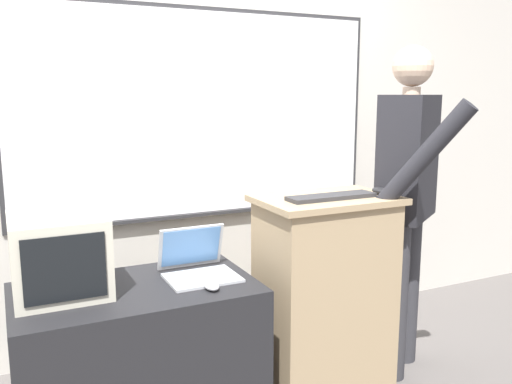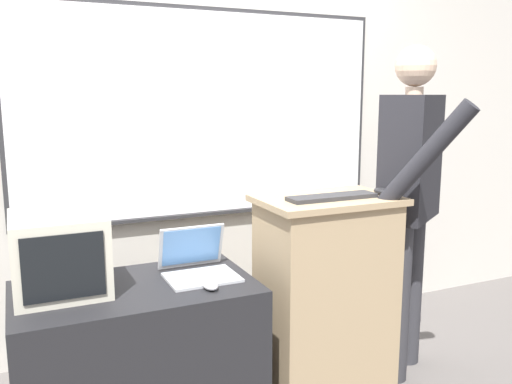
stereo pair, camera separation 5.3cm
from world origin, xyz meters
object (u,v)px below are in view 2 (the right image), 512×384
object	(u,v)px
wireless_keyboard	(332,197)
crt_monitor	(59,253)
computer_mouse_by_keyboard	(381,191)
side_desk	(139,362)
lectern_podium	(325,298)
laptop	(196,261)
computer_mouse_by_laptop	(210,285)
person_presenter	(410,189)

from	to	relation	value
wireless_keyboard	crt_monitor	world-z (taller)	wireless_keyboard
wireless_keyboard	computer_mouse_by_keyboard	world-z (taller)	computer_mouse_by_keyboard
side_desk	crt_monitor	world-z (taller)	crt_monitor
lectern_podium	wireless_keyboard	world-z (taller)	wireless_keyboard
side_desk	wireless_keyboard	xyz separation A→B (m)	(0.92, -0.10, 0.69)
side_desk	lectern_podium	bearing A→B (deg)	-2.67
lectern_podium	laptop	distance (m)	0.69
side_desk	crt_monitor	xyz separation A→B (m)	(-0.29, 0.07, 0.51)
wireless_keyboard	side_desk	bearing A→B (deg)	173.81
computer_mouse_by_keyboard	computer_mouse_by_laptop	bearing A→B (deg)	-175.88
crt_monitor	person_presenter	bearing A→B (deg)	-2.80
person_presenter	wireless_keyboard	distance (m)	0.54
wireless_keyboard	computer_mouse_by_keyboard	distance (m)	0.28
side_desk	person_presenter	bearing A→B (deg)	-0.54
wireless_keyboard	laptop	bearing A→B (deg)	166.63
lectern_podium	side_desk	xyz separation A→B (m)	(-0.93, 0.04, -0.16)
side_desk	person_presenter	xyz separation A→B (m)	(1.45, -0.01, 0.67)
side_desk	wireless_keyboard	bearing A→B (deg)	-6.19
wireless_keyboard	crt_monitor	xyz separation A→B (m)	(-1.21, 0.17, -0.17)
computer_mouse_by_keyboard	wireless_keyboard	bearing A→B (deg)	179.53
computer_mouse_by_keyboard	crt_monitor	world-z (taller)	computer_mouse_by_keyboard
side_desk	wireless_keyboard	distance (m)	1.15
side_desk	laptop	size ratio (longest dim) A/B	3.25
side_desk	wireless_keyboard	size ratio (longest dim) A/B	2.29
laptop	lectern_podium	bearing A→B (deg)	-8.28
wireless_keyboard	lectern_podium	bearing A→B (deg)	79.13
person_presenter	crt_monitor	bearing A→B (deg)	143.43
computer_mouse_by_laptop	crt_monitor	xyz separation A→B (m)	(-0.57, 0.24, 0.15)
lectern_podium	laptop	world-z (taller)	lectern_podium
laptop	computer_mouse_by_keyboard	bearing A→B (deg)	-9.44
computer_mouse_by_laptop	wireless_keyboard	bearing A→B (deg)	6.14
person_presenter	laptop	bearing A→B (deg)	143.13
person_presenter	computer_mouse_by_keyboard	bearing A→B (deg)	165.33
side_desk	person_presenter	distance (m)	1.60
computer_mouse_by_keyboard	crt_monitor	distance (m)	1.51
lectern_podium	laptop	xyz separation A→B (m)	(-0.64, 0.09, 0.25)
person_presenter	wireless_keyboard	size ratio (longest dim) A/B	3.97
person_presenter	laptop	distance (m)	1.19
lectern_podium	person_presenter	xyz separation A→B (m)	(0.53, 0.03, 0.51)
side_desk	person_presenter	size ratio (longest dim) A/B	0.58
computer_mouse_by_laptop	person_presenter	bearing A→B (deg)	7.49
crt_monitor	side_desk	bearing A→B (deg)	-13.72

